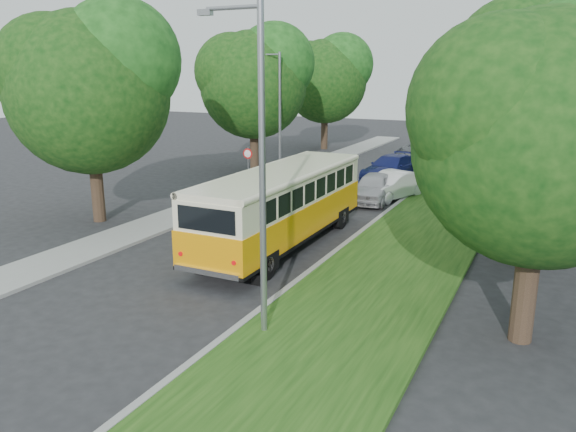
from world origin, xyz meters
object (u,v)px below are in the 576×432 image
at_px(lamppost_far, 278,111).
at_px(car_blue, 391,168).
at_px(car_silver, 374,187).
at_px(lamppost_near, 259,163).
at_px(car_white, 392,185).
at_px(vintage_bus, 282,208).
at_px(car_grey, 423,149).

distance_m(lamppost_far, car_blue, 7.57).
bearing_deg(car_silver, lamppost_near, -85.97).
xyz_separation_m(car_white, car_blue, (-1.48, 4.91, 0.04)).
xyz_separation_m(vintage_bus, car_silver, (0.84, 8.72, -0.76)).
distance_m(car_silver, car_grey, 15.33).
height_order(car_silver, car_grey, car_silver).
height_order(car_silver, car_blue, car_blue).
height_order(lamppost_far, car_blue, lamppost_far).
bearing_deg(lamppost_far, car_blue, 24.99).
bearing_deg(car_silver, car_white, 53.83).
bearing_deg(car_white, lamppost_near, -65.07).
height_order(car_white, car_blue, car_blue).
height_order(car_blue, car_grey, car_blue).
relative_size(lamppost_far, car_silver, 1.74).
height_order(vintage_bus, car_blue, vintage_bus).
height_order(vintage_bus, car_grey, vintage_bus).
relative_size(car_silver, car_grey, 0.84).
distance_m(car_silver, car_blue, 5.98).
bearing_deg(lamppost_far, vintage_bus, -62.50).
bearing_deg(lamppost_near, lamppost_far, 115.71).
distance_m(lamppost_near, car_grey, 31.10).
relative_size(vintage_bus, car_silver, 2.34).
relative_size(car_silver, car_blue, 0.83).
xyz_separation_m(lamppost_near, car_blue, (-2.76, 21.36, -3.62)).
distance_m(lamppost_far, vintage_bus, 13.54).
relative_size(lamppost_near, car_grey, 1.56).
height_order(vintage_bus, car_white, vintage_bus).
distance_m(lamppost_far, car_grey, 14.01).
bearing_deg(car_blue, vintage_bus, -80.09).
bearing_deg(car_grey, car_blue, -75.29).
distance_m(lamppost_far, car_silver, 8.33).
bearing_deg(car_grey, lamppost_far, -102.48).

